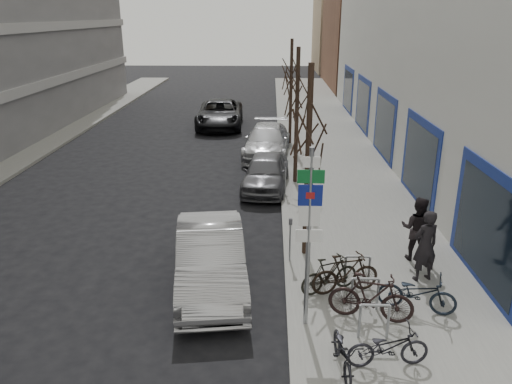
# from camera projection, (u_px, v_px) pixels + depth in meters

# --- Properties ---
(ground) EXTENTS (120.00, 120.00, 0.00)m
(ground) POSITION_uv_depth(u_px,v_px,m) (199.00, 327.00, 11.27)
(ground) COLOR black
(ground) RESTS_ON ground
(sidewalk_east) EXTENTS (5.00, 70.00, 0.15)m
(sidewalk_east) POSITION_uv_depth(u_px,v_px,m) (341.00, 184.00, 20.53)
(sidewalk_east) COLOR slate
(sidewalk_east) RESTS_ON ground
(brick_building_far) EXTENTS (12.00, 14.00, 8.00)m
(brick_building_far) POSITION_uv_depth(u_px,v_px,m) (392.00, 44.00, 47.19)
(brick_building_far) COLOR brown
(brick_building_far) RESTS_ON ground
(tan_building_far) EXTENTS (13.00, 12.00, 9.00)m
(tan_building_far) POSITION_uv_depth(u_px,v_px,m) (369.00, 32.00, 61.12)
(tan_building_far) COLOR #937A5B
(tan_building_far) RESTS_ON ground
(highway_sign_pole) EXTENTS (0.55, 0.10, 4.20)m
(highway_sign_pole) POSITION_uv_depth(u_px,v_px,m) (309.00, 229.00, 10.36)
(highway_sign_pole) COLOR gray
(highway_sign_pole) RESTS_ON ground
(bike_rack) EXTENTS (0.66, 2.26, 0.83)m
(bike_rack) POSITION_uv_depth(u_px,v_px,m) (365.00, 290.00, 11.50)
(bike_rack) COLOR gray
(bike_rack) RESTS_ON sidewalk_east
(tree_near) EXTENTS (1.80, 1.80, 5.50)m
(tree_near) POSITION_uv_depth(u_px,v_px,m) (309.00, 117.00, 13.11)
(tree_near) COLOR black
(tree_near) RESTS_ON ground
(tree_mid) EXTENTS (1.80, 1.80, 5.50)m
(tree_mid) POSITION_uv_depth(u_px,v_px,m) (298.00, 84.00, 19.22)
(tree_mid) COLOR black
(tree_mid) RESTS_ON ground
(tree_far) EXTENTS (1.80, 1.80, 5.50)m
(tree_far) POSITION_uv_depth(u_px,v_px,m) (291.00, 67.00, 25.34)
(tree_far) COLOR black
(tree_far) RESTS_ON ground
(meter_front) EXTENTS (0.10, 0.08, 1.27)m
(meter_front) POSITION_uv_depth(u_px,v_px,m) (290.00, 235.00, 13.72)
(meter_front) COLOR gray
(meter_front) RESTS_ON sidewalk_east
(meter_mid) EXTENTS (0.10, 0.08, 1.27)m
(meter_mid) POSITION_uv_depth(u_px,v_px,m) (285.00, 175.00, 18.90)
(meter_mid) COLOR gray
(meter_mid) RESTS_ON sidewalk_east
(meter_back) EXTENTS (0.10, 0.08, 1.27)m
(meter_back) POSITION_uv_depth(u_px,v_px,m) (282.00, 140.00, 24.07)
(meter_back) COLOR gray
(meter_back) RESTS_ON sidewalk_east
(bike_near_left) EXTENTS (0.58, 1.56, 0.93)m
(bike_near_left) POSITION_uv_depth(u_px,v_px,m) (343.00, 349.00, 9.53)
(bike_near_left) COLOR black
(bike_near_left) RESTS_ON sidewalk_east
(bike_near_right) EXTENTS (1.99, 1.00, 1.16)m
(bike_near_right) POSITION_uv_depth(u_px,v_px,m) (371.00, 297.00, 11.09)
(bike_near_right) COLOR black
(bike_near_right) RESTS_ON sidewalk_east
(bike_mid_curb) EXTENTS (1.86, 1.02, 1.09)m
(bike_mid_curb) POSITION_uv_depth(u_px,v_px,m) (417.00, 290.00, 11.44)
(bike_mid_curb) COLOR black
(bike_mid_curb) RESTS_ON sidewalk_east
(bike_mid_inner) EXTENTS (1.65, 1.11, 0.97)m
(bike_mid_inner) POSITION_uv_depth(u_px,v_px,m) (330.00, 274.00, 12.25)
(bike_mid_inner) COLOR black
(bike_mid_inner) RESTS_ON sidewalk_east
(bike_far_curb) EXTENTS (1.68, 0.69, 0.99)m
(bike_far_curb) POSITION_uv_depth(u_px,v_px,m) (388.00, 344.00, 9.64)
(bike_far_curb) COLOR black
(bike_far_curb) RESTS_ON sidewalk_east
(bike_far_inner) EXTENTS (1.83, 0.96, 1.07)m
(bike_far_inner) POSITION_uv_depth(u_px,v_px,m) (345.00, 273.00, 12.20)
(bike_far_inner) COLOR black
(bike_far_inner) RESTS_ON sidewalk_east
(parked_car_front) EXTENTS (2.32, 5.00, 1.59)m
(parked_car_front) POSITION_uv_depth(u_px,v_px,m) (211.00, 258.00, 12.71)
(parked_car_front) COLOR #A3A3A8
(parked_car_front) RESTS_ON ground
(parked_car_mid) EXTENTS (2.07, 4.34, 1.43)m
(parked_car_mid) POSITION_uv_depth(u_px,v_px,m) (266.00, 172.00, 19.89)
(parked_car_mid) COLOR #525157
(parked_car_mid) RESTS_ON ground
(parked_car_back) EXTENTS (2.50, 5.32, 1.50)m
(parked_car_back) POSITION_uv_depth(u_px,v_px,m) (267.00, 141.00, 24.54)
(parked_car_back) COLOR #ACADB2
(parked_car_back) RESTS_ON ground
(lane_car) EXTENTS (2.93, 5.99, 1.64)m
(lane_car) POSITION_uv_depth(u_px,v_px,m) (220.00, 114.00, 30.93)
(lane_car) COLOR black
(lane_car) RESTS_ON ground
(pedestrian_near) EXTENTS (0.81, 0.66, 1.92)m
(pedestrian_near) POSITION_uv_depth(u_px,v_px,m) (425.00, 246.00, 12.66)
(pedestrian_near) COLOR black
(pedestrian_near) RESTS_ON sidewalk_east
(pedestrian_far) EXTENTS (0.82, 0.72, 1.87)m
(pedestrian_far) POSITION_uv_depth(u_px,v_px,m) (417.00, 228.00, 13.76)
(pedestrian_far) COLOR black
(pedestrian_far) RESTS_ON sidewalk_east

